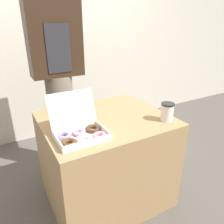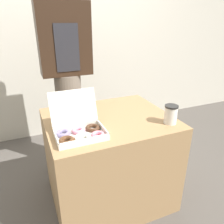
% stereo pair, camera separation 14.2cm
% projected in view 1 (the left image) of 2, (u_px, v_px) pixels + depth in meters
% --- Properties ---
extents(ground_plane, '(14.00, 14.00, 0.00)m').
position_uv_depth(ground_plane, '(107.00, 195.00, 1.96)').
color(ground_plane, '#4C4742').
extents(wall_back, '(10.00, 0.05, 2.60)m').
position_uv_depth(wall_back, '(50.00, 33.00, 2.58)').
color(wall_back, beige).
rests_on(wall_back, ground_plane).
extents(table, '(0.94, 0.79, 0.76)m').
position_uv_depth(table, '(106.00, 160.00, 1.81)').
color(table, '#99754C').
rests_on(table, ground_plane).
extents(donut_box, '(0.32, 0.32, 0.26)m').
position_uv_depth(donut_box, '(80.00, 132.00, 1.38)').
color(donut_box, white).
rests_on(donut_box, table).
extents(coffee_cup, '(0.10, 0.10, 0.14)m').
position_uv_depth(coffee_cup, '(167.00, 112.00, 1.60)').
color(coffee_cup, silver).
rests_on(coffee_cup, table).
extents(person_customer, '(0.45, 0.25, 1.83)m').
position_uv_depth(person_customer, '(58.00, 75.00, 1.98)').
color(person_customer, '#665B51').
rests_on(person_customer, ground_plane).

